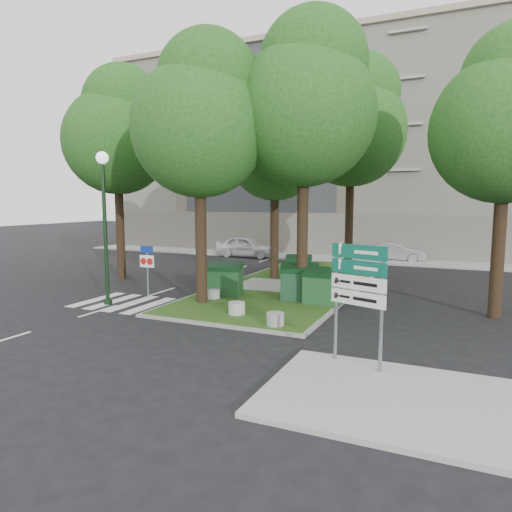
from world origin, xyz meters
The scene contains 26 objects.
ground centered at (0.00, 0.00, 0.00)m, with size 120.00×120.00×0.00m, color black.
median_island centered at (0.50, 8.00, 0.06)m, with size 6.00×16.00×0.12m, color #254914.
median_kerb centered at (0.50, 8.00, 0.05)m, with size 6.30×16.30×0.10m, color gray.
sidewalk_corner centered at (6.50, -3.50, 0.06)m, with size 5.00×4.00×0.12m, color #999993.
building_sidewalk centered at (0.00, 18.50, 0.06)m, with size 42.00×3.00×0.12m, color #999993.
zebra_crossing centered at (-3.75, 1.50, 0.01)m, with size 5.00×3.00×0.01m, color silver.
apartment_building centered at (0.00, 26.00, 8.00)m, with size 41.00×12.00×16.00m, color tan.
tree_median_near_left centered at (-1.41, 2.56, 7.32)m, with size 5.20×5.20×10.53m.
tree_median_near_right centered at (2.09, 4.56, 7.99)m, with size 5.60×5.60×11.46m.
tree_median_mid centered at (-0.91, 9.06, 6.98)m, with size 4.80×4.80×9.99m.
tree_median_far centered at (2.29, 12.06, 8.32)m, with size 5.80×5.80×11.93m.
tree_street_left centered at (-8.41, 6.06, 7.65)m, with size 5.40×5.40×11.00m.
tree_street_right centered at (9.09, 5.06, 6.98)m, with size 5.00×5.00×10.06m.
dumpster_a centered at (-1.31, 4.09, 0.78)m, with size 1.69×1.36×1.38m.
dumpster_b centered at (0.29, 9.17, 0.71)m, with size 1.52×1.24×1.23m.
dumpster_c centered at (1.89, 4.58, 0.82)m, with size 1.82×1.51×1.46m.
dumpster_d centered at (3.00, 4.22, 0.79)m, with size 1.51×1.08×1.39m.
bollard_left centered at (-1.39, 3.27, 0.30)m, with size 0.51×0.51×0.36m, color gray.
bollard_right centered at (2.44, 0.50, 0.33)m, with size 0.58×0.58×0.41m, color gray.
bollard_mid centered at (0.65, 1.30, 0.33)m, with size 0.60×0.60×0.43m, color #A7A8A2.
litter_bin centered at (2.19, 9.05, 0.51)m, with size 0.44×0.44×0.77m, color yellow.
street_lamp centered at (-4.98, 1.04, 3.77)m, with size 0.48×0.48×6.00m.
traffic_sign_pole centered at (-4.37, 2.83, 1.51)m, with size 0.71×0.08×2.35m.
directional_sign centered at (5.58, -2.00, 2.09)m, with size 1.41×0.53×2.96m.
car_white centered at (-6.47, 17.23, 0.77)m, with size 1.83×4.55×1.55m, color silver.
car_silver centered at (3.81, 19.32, 0.64)m, with size 1.36×3.89×1.28m, color #96969D.
Camera 1 is at (7.73, -12.86, 4.13)m, focal length 32.00 mm.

